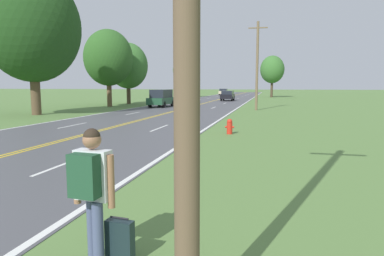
# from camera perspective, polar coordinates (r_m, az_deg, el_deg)

# --- Properties ---
(hitchhiker_person) EXTENTS (0.62, 0.46, 1.82)m
(hitchhiker_person) POSITION_cam_1_polar(r_m,az_deg,el_deg) (4.68, -16.41, -8.73)
(hitchhiker_person) COLOR #475175
(hitchhiker_person) RESTS_ON ground
(suitcase) EXTENTS (0.40, 0.18, 0.64)m
(suitcase) POSITION_cam_1_polar(r_m,az_deg,el_deg) (4.92, -11.93, -18.02)
(suitcase) COLOR #19282D
(suitcase) RESTS_ON ground
(fire_hydrant) EXTENTS (0.44, 0.28, 0.75)m
(fire_hydrant) POSITION_cam_1_polar(r_m,az_deg,el_deg) (16.82, 6.28, 0.28)
(fire_hydrant) COLOR red
(fire_hydrant) RESTS_ON ground
(utility_pole_midground) EXTENTS (1.80, 0.24, 8.32)m
(utility_pole_midground) POSITION_cam_1_polar(r_m,az_deg,el_deg) (33.50, 10.81, 10.32)
(utility_pole_midground) COLOR brown
(utility_pole_midground) RESTS_ON ground
(tree_left_verge) EXTENTS (4.10, 4.10, 7.70)m
(tree_left_verge) POSITION_cam_1_polar(r_m,az_deg,el_deg) (68.15, -1.46, 9.60)
(tree_left_verge) COLOR #473828
(tree_left_verge) RESTS_ON ground
(tree_behind_sign) EXTENTS (7.48, 7.48, 11.22)m
(tree_behind_sign) POSITION_cam_1_polar(r_m,az_deg,el_deg) (30.71, -25.13, 14.94)
(tree_behind_sign) COLOR brown
(tree_behind_sign) RESTS_ON ground
(tree_mid_treeline) EXTENTS (4.70, 4.70, 8.21)m
(tree_mid_treeline) POSITION_cam_1_polar(r_m,az_deg,el_deg) (70.37, 13.23, 9.46)
(tree_mid_treeline) COLOR #473828
(tree_mid_treeline) RESTS_ON ground
(tree_right_cluster) EXTENTS (5.02, 5.02, 7.73)m
(tree_right_cluster) POSITION_cam_1_polar(r_m,az_deg,el_deg) (44.92, -10.62, 10.14)
(tree_right_cluster) COLOR #473828
(tree_right_cluster) RESTS_ON ground
(tree_far_back) EXTENTS (5.41, 5.41, 8.54)m
(tree_far_back) POSITION_cam_1_polar(r_m,az_deg,el_deg) (40.00, -13.78, 11.28)
(tree_far_back) COLOR brown
(tree_far_back) RESTS_ON ground
(car_dark_green_suv_nearest) EXTENTS (1.96, 4.57, 1.91)m
(car_dark_green_suv_nearest) POSITION_cam_1_polar(r_m,az_deg,el_deg) (38.10, -5.13, 5.02)
(car_dark_green_suv_nearest) COLOR black
(car_dark_green_suv_nearest) RESTS_ON ground
(car_black_suv_approaching) EXTENTS (1.82, 4.09, 1.54)m
(car_black_suv_approaching) POSITION_cam_1_polar(r_m,az_deg,el_deg) (53.51, 5.97, 5.44)
(car_black_suv_approaching) COLOR black
(car_black_suv_approaching) RESTS_ON ground
(car_champagne_suv_mid_near) EXTENTS (2.00, 4.71, 1.56)m
(car_champagne_suv_mid_near) POSITION_cam_1_polar(r_m,az_deg,el_deg) (84.43, 5.27, 6.06)
(car_champagne_suv_mid_near) COLOR black
(car_champagne_suv_mid_near) RESTS_ON ground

